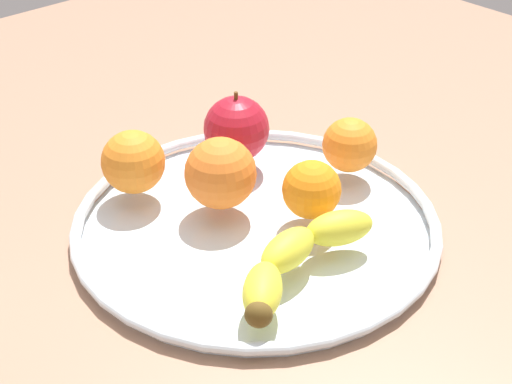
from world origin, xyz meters
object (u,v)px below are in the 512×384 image
at_px(banana, 296,257).
at_px(orange_center, 133,162).
at_px(fruit_bowl, 256,223).
at_px(orange_front_right, 312,190).
at_px(apple, 236,129).
at_px(orange_back_left, 221,173).
at_px(orange_front_left, 351,145).

distance_m(banana, orange_center, 0.22).
bearing_deg(fruit_bowl, banana, 70.17).
bearing_deg(orange_front_right, apple, -97.92).
bearing_deg(banana, orange_back_left, -108.08).
height_order(fruit_bowl, orange_front_right, orange_front_right).
xyz_separation_m(banana, orange_back_left, (-0.02, -0.13, 0.02)).
xyz_separation_m(fruit_bowl, orange_back_left, (0.01, -0.04, 0.05)).
bearing_deg(banana, apple, -125.12).
bearing_deg(apple, orange_front_right, 82.08).
distance_m(orange_back_left, orange_front_right, 0.09).
bearing_deg(orange_front_left, banana, 27.41).
bearing_deg(orange_front_right, fruit_bowl, -38.00).
bearing_deg(orange_center, fruit_bowl, 115.99).
relative_size(banana, orange_front_right, 3.22).
relative_size(fruit_bowl, orange_center, 5.56).
relative_size(banana, orange_center, 2.86).
xyz_separation_m(banana, orange_center, (0.03, -0.22, 0.02)).
height_order(apple, orange_front_left, apple).
height_order(banana, apple, apple).
relative_size(banana, apple, 2.36).
bearing_deg(orange_back_left, fruit_bowl, 104.52).
distance_m(fruit_bowl, orange_back_left, 0.06).
height_order(apple, orange_center, apple).
xyz_separation_m(fruit_bowl, orange_front_right, (-0.04, 0.03, 0.04)).
bearing_deg(fruit_bowl, orange_front_right, 142.00).
xyz_separation_m(apple, orange_front_left, (-0.08, 0.10, -0.01)).
bearing_deg(orange_front_right, orange_center, -56.62).
xyz_separation_m(fruit_bowl, orange_front_left, (-0.14, 0.00, 0.04)).
height_order(fruit_bowl, orange_back_left, orange_back_left).
bearing_deg(orange_front_right, orange_back_left, -54.24).
height_order(banana, orange_front_right, orange_front_right).
distance_m(orange_back_left, orange_center, 0.10).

